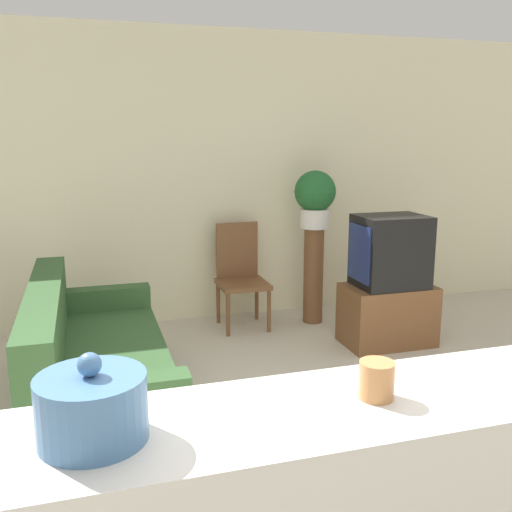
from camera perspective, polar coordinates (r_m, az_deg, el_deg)
wall_back at (r=5.38m, az=-7.78°, el=7.65°), size 9.00×0.06×2.70m
couch at (r=3.88m, az=-15.99°, el=-10.66°), size 0.84×1.96×0.83m
tv_stand at (r=4.99m, az=13.00°, el=-5.75°), size 0.75×0.46×0.51m
television at (r=4.85m, az=13.24°, el=0.47°), size 0.58×0.44×0.59m
wooden_chair at (r=5.27m, az=-1.58°, el=-1.61°), size 0.44×0.44×0.95m
plant_stand at (r=5.40m, az=5.76°, el=-1.95°), size 0.18×0.18×0.91m
potted_plant at (r=5.27m, az=5.93°, el=5.96°), size 0.38×0.38×0.53m
decorative_bowl at (r=1.42m, az=-16.07°, el=-14.33°), size 0.26×0.26×0.21m
candle_jar at (r=1.61m, az=11.96°, el=-12.04°), size 0.10×0.10×0.10m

